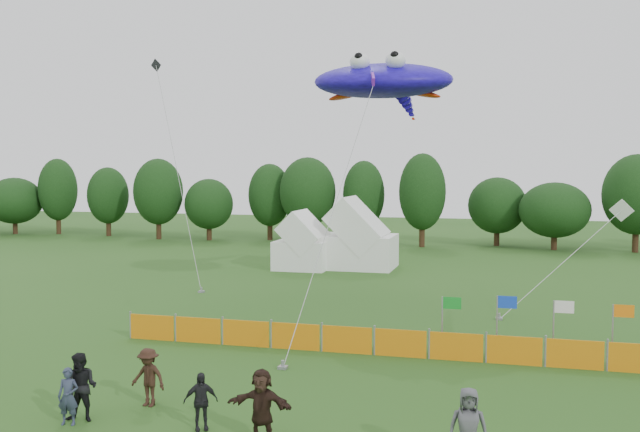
% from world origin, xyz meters
% --- Properties ---
extents(ground, '(160.00, 160.00, 0.00)m').
position_xyz_m(ground, '(0.00, 0.00, 0.00)').
color(ground, '#234C16').
rests_on(ground, ground).
extents(treeline, '(104.57, 8.78, 8.36)m').
position_xyz_m(treeline, '(1.61, 44.93, 4.18)').
color(treeline, '#382314').
rests_on(treeline, ground).
extents(tent_left, '(3.61, 3.61, 3.18)m').
position_xyz_m(tent_left, '(-7.18, 28.41, 1.61)').
color(tent_left, white).
rests_on(tent_left, ground).
extents(tent_right, '(5.23, 4.18, 3.69)m').
position_xyz_m(tent_right, '(-3.72, 29.81, 1.86)').
color(tent_right, white).
rests_on(tent_right, ground).
extents(barrier_fence, '(21.90, 0.06, 1.00)m').
position_xyz_m(barrier_fence, '(2.62, 7.53, 0.50)').
color(barrier_fence, orange).
rests_on(barrier_fence, ground).
extents(flag_row, '(6.73, 0.35, 2.18)m').
position_xyz_m(flag_row, '(7.15, 8.93, 1.41)').
color(flag_row, gray).
rests_on(flag_row, ground).
extents(spectator_a, '(0.62, 0.47, 1.54)m').
position_xyz_m(spectator_a, '(-4.94, -1.60, 0.77)').
color(spectator_a, '#2B3348').
rests_on(spectator_a, ground).
extents(spectator_b, '(0.99, 0.81, 1.87)m').
position_xyz_m(spectator_b, '(-4.76, -1.28, 0.94)').
color(spectator_b, black).
rests_on(spectator_b, ground).
extents(spectator_c, '(1.17, 0.76, 1.69)m').
position_xyz_m(spectator_c, '(-3.61, 0.31, 0.85)').
color(spectator_c, black).
rests_on(spectator_c, ground).
extents(spectator_d, '(0.96, 0.78, 1.53)m').
position_xyz_m(spectator_d, '(-1.36, -1.02, 0.76)').
color(spectator_d, black).
rests_on(spectator_d, ground).
extents(spectator_e, '(0.98, 0.70, 1.86)m').
position_xyz_m(spectator_e, '(5.56, -1.62, 0.93)').
color(spectator_e, '#4A4A4F').
rests_on(spectator_e, ground).
extents(spectator_f, '(1.75, 0.64, 1.85)m').
position_xyz_m(spectator_f, '(0.46, -1.37, 0.93)').
color(spectator_f, black).
rests_on(spectator_f, ground).
extents(stingray_kite, '(7.07, 19.92, 12.20)m').
position_xyz_m(stingray_kite, '(0.48, 16.38, 10.98)').
color(stingray_kite, '#230ED1').
rests_on(stingray_kite, ground).
extents(small_kite_white, '(6.48, 5.46, 5.35)m').
position_xyz_m(small_kite_white, '(10.09, 18.67, 3.40)').
color(small_kite_white, white).
rests_on(small_kite_white, ground).
extents(small_kite_dark, '(6.70, 7.05, 13.99)m').
position_xyz_m(small_kite_dark, '(-13.50, 21.87, 7.76)').
color(small_kite_dark, black).
rests_on(small_kite_dark, ground).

